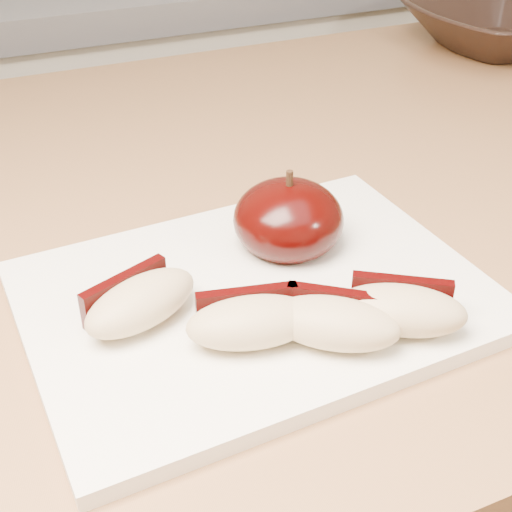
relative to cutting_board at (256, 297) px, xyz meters
name	(u,v)px	position (x,y,z in m)	size (l,w,h in m)	color
back_cabinet	(107,222)	(0.06, 0.85, -0.43)	(2.40, 0.62, 0.94)	silver
cutting_board	(256,297)	(0.00, 0.00, 0.00)	(0.27, 0.20, 0.01)	white
apple_half	(288,219)	(0.04, 0.04, 0.02)	(0.09, 0.09, 0.06)	black
apple_wedge_a	(139,301)	(-0.07, 0.00, 0.02)	(0.08, 0.06, 0.03)	tan
apple_wedge_b	(251,320)	(-0.02, -0.04, 0.02)	(0.08, 0.05, 0.03)	tan
apple_wedge_c	(334,321)	(0.02, -0.06, 0.02)	(0.08, 0.07, 0.03)	tan
apple_wedge_d	(401,308)	(0.06, -0.06, 0.02)	(0.08, 0.07, 0.03)	tan
bowl	(499,25)	(0.46, 0.34, 0.02)	(0.21, 0.21, 0.05)	black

